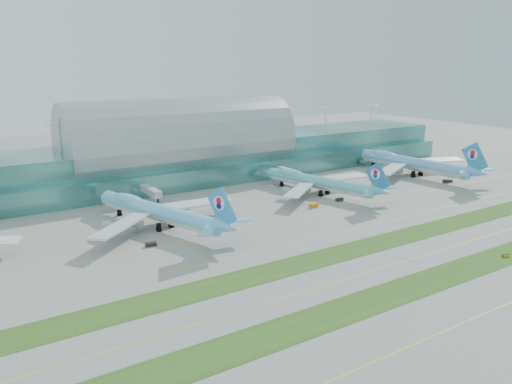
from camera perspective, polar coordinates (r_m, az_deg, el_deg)
ground at (r=166.21m, az=10.35°, el=-7.04°), size 700.00×700.00×0.00m
terminal at (r=267.48m, az=-8.57°, el=4.44°), size 340.00×69.10×36.00m
grass_strip_near at (r=148.78m, az=17.79°, el=-10.17°), size 420.00×12.00×0.08m
grass_strip_far at (r=167.55m, az=9.89°, el=-6.82°), size 420.00×12.00×0.08m
taxiline_a at (r=138.49m, az=24.27°, el=-12.74°), size 420.00×0.35×0.01m
taxiline_b at (r=157.12m, az=13.85°, el=-8.54°), size 420.00×0.35×0.01m
taxiline_c at (r=178.84m, az=6.43°, el=-5.31°), size 420.00×0.35×0.01m
taxiline_d at (r=195.41m, az=2.38°, el=-3.49°), size 420.00×0.35×0.01m
airliner_b at (r=191.80m, az=-11.29°, el=-2.10°), size 63.57×73.88×20.95m
airliner_c at (r=238.00m, az=7.02°, el=1.22°), size 60.46×69.89×19.55m
airliner_d at (r=288.97m, az=17.22°, el=3.26°), size 73.31×83.50×22.97m
gse_c at (r=174.22m, az=-11.92°, el=-5.86°), size 3.91×2.32×1.33m
gse_d at (r=189.63m, az=-4.04°, el=-3.89°), size 3.50×2.15×1.21m
gse_e at (r=216.93m, az=6.62°, el=-1.50°), size 4.39×2.77×1.69m
gse_f at (r=227.85m, az=9.52°, el=-0.86°), size 3.59×1.90×1.39m
gse_g at (r=277.52m, az=20.93°, el=1.18°), size 3.83×2.11×1.72m
gse_h at (r=279.14m, az=21.22°, el=1.18°), size 3.60×1.76×1.26m
taxiway_sign_east at (r=180.17m, az=26.65°, el=-6.50°), size 2.51×0.98×1.08m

